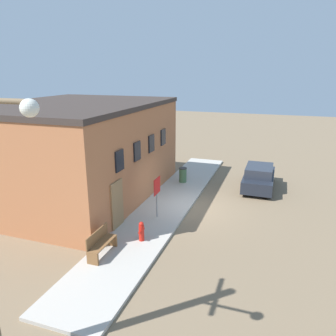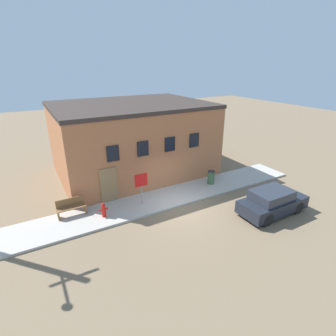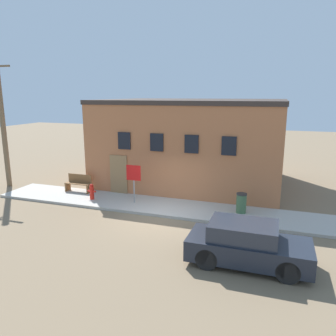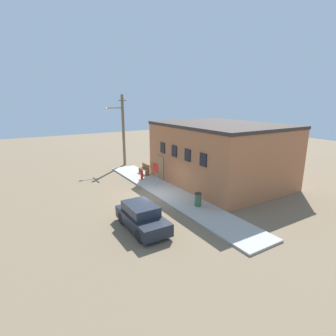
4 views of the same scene
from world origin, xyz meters
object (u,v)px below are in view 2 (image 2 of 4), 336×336
Objects in this scene: fire_hydrant at (104,210)px; bench at (71,207)px; trash_bin at (211,177)px; parked_car at (272,202)px; stop_sign at (141,183)px.

fire_hydrant is 1.75m from bench.
bench reaches higher than fire_hydrant.
bench is 8.90m from trash_bin.
parked_car is (0.67, -4.43, 0.10)m from trash_bin.
bench is at bearing 176.73° from trash_bin.
stop_sign is 3.90m from bench.
stop_sign reaches higher than fire_hydrant.
bench is 1.61× the size of trash_bin.
bench is (-3.71, 0.80, -0.88)m from stop_sign.
fire_hydrant is 0.56× the size of bench.
fire_hydrant is at bearing -34.81° from bench.
trash_bin is (7.45, 0.49, 0.05)m from fire_hydrant.
bench is at bearing 152.70° from parked_car.
fire_hydrant is 7.47m from trash_bin.
bench is 10.76m from parked_car.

